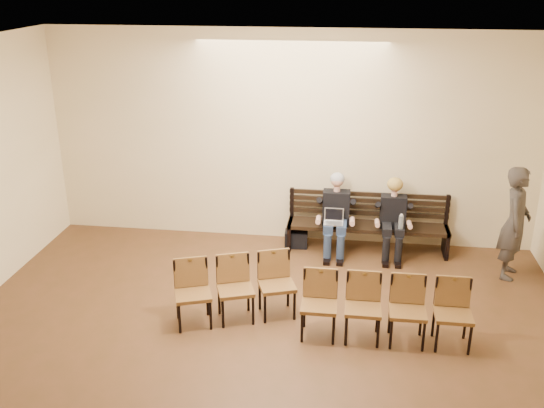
{
  "coord_description": "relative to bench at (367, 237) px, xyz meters",
  "views": [
    {
      "loc": [
        0.99,
        -4.51,
        4.33
      ],
      "look_at": [
        -0.17,
        4.05,
        0.97
      ],
      "focal_mm": 40.0,
      "sensor_mm": 36.0,
      "label": 1
    }
  ],
  "objects": [
    {
      "name": "seated_man",
      "position": [
        -0.52,
        -0.12,
        0.42
      ],
      "size": [
        0.53,
        0.74,
        1.28
      ],
      "primitive_type": null,
      "color": "black",
      "rests_on": "ground"
    },
    {
      "name": "chair_row_front",
      "position": [
        -1.73,
        -2.37,
        0.21
      ],
      "size": [
        1.62,
        0.97,
        0.87
      ],
      "primitive_type": "cube",
      "rotation": [
        0.0,
        0.0,
        0.35
      ],
      "color": "brown",
      "rests_on": "ground"
    },
    {
      "name": "room_walls",
      "position": [
        -1.31,
        -3.86,
        2.31
      ],
      "size": [
        8.02,
        10.01,
        3.51
      ],
      "color": "#FDE5B5",
      "rests_on": "ground"
    },
    {
      "name": "bench",
      "position": [
        0.0,
        0.0,
        0.0
      ],
      "size": [
        2.6,
        0.9,
        0.45
      ],
      "primitive_type": "cube",
      "color": "black",
      "rests_on": "ground"
    },
    {
      "name": "water_bottle",
      "position": [
        0.49,
        -0.37,
        0.35
      ],
      "size": [
        0.09,
        0.09,
        0.25
      ],
      "primitive_type": "cylinder",
      "rotation": [
        0.0,
        0.0,
        -0.23
      ],
      "color": "silver",
      "rests_on": "bench"
    },
    {
      "name": "laptop",
      "position": [
        -0.54,
        -0.35,
        0.34
      ],
      "size": [
        0.33,
        0.28,
        0.22
      ],
      "primitive_type": "cube",
      "rotation": [
        0.0,
        0.0,
        -0.13
      ],
      "color": "silver",
      "rests_on": "bench"
    },
    {
      "name": "chair_row_back",
      "position": [
        0.19,
        -2.6,
        0.2
      ],
      "size": [
        2.07,
        0.47,
        0.85
      ],
      "primitive_type": "cube",
      "rotation": [
        0.0,
        0.0,
        0.0
      ],
      "color": "brown",
      "rests_on": "ground"
    },
    {
      "name": "bag",
      "position": [
        -1.16,
        -0.02,
        -0.09
      ],
      "size": [
        0.38,
        0.27,
        0.27
      ],
      "primitive_type": "cube",
      "rotation": [
        0.0,
        0.0,
        0.05
      ],
      "color": "black",
      "rests_on": "ground"
    },
    {
      "name": "passerby",
      "position": [
        2.11,
        -0.6,
        0.76
      ],
      "size": [
        0.66,
        0.83,
        1.97
      ],
      "primitive_type": "imported",
      "rotation": [
        0.0,
        0.0,
        1.28
      ],
      "color": "#39342F",
      "rests_on": "ground"
    },
    {
      "name": "seated_woman",
      "position": [
        0.39,
        -0.12,
        0.36
      ],
      "size": [
        0.5,
        0.69,
        1.16
      ],
      "primitive_type": null,
      "color": "black",
      "rests_on": "ground"
    }
  ]
}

